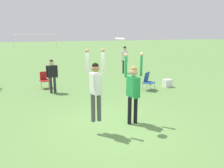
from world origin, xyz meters
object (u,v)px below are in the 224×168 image
at_px(frisbee, 120,39).
at_px(camping_chair_2, 148,80).
at_px(person_defending, 133,87).
at_px(person_spectator_near, 125,57).
at_px(person_jumping, 96,84).
at_px(camping_chair_0, 45,78).
at_px(cooler_box, 167,83).
at_px(person_spectator_far, 52,73).

xyz_separation_m(frisbee, camping_chair_2, (2.90, 3.58, -2.15)).
bearing_deg(person_defending, frisbee, -88.67).
bearing_deg(person_spectator_near, person_jumping, -93.19).
relative_size(person_defending, camping_chair_0, 2.62).
bearing_deg(frisbee, camping_chair_2, 51.07).
xyz_separation_m(person_defending, camping_chair_2, (2.41, 3.47, -0.69)).
bearing_deg(person_jumping, cooler_box, -63.22).
bearing_deg(person_jumping, camping_chair_0, -0.75).
height_order(person_defending, person_spectator_near, person_defending).
relative_size(person_spectator_near, person_spectator_far, 1.17).
bearing_deg(camping_chair_2, frisbee, 12.84).
relative_size(person_spectator_far, cooler_box, 3.90).
relative_size(person_spectator_near, cooler_box, 4.56).
bearing_deg(camping_chair_0, camping_chair_2, 143.56).
xyz_separation_m(camping_chair_0, camping_chair_2, (4.79, -2.10, 0.01)).
height_order(frisbee, camping_chair_0, frisbee).
bearing_deg(camping_chair_0, person_spectator_far, 93.40).
height_order(camping_chair_0, person_spectator_near, person_spectator_near).
relative_size(camping_chair_0, camping_chair_2, 0.97).
distance_m(camping_chair_0, camping_chair_2, 5.23).
bearing_deg(camping_chair_2, person_jumping, 7.36).
relative_size(person_jumping, person_spectator_near, 1.10).
relative_size(person_jumping, cooler_box, 5.01).
distance_m(person_jumping, cooler_box, 6.45).
bearing_deg(person_spectator_near, person_spectator_far, -121.36).
distance_m(camping_chair_2, cooler_box, 1.35).
bearing_deg(person_spectator_far, person_spectator_near, 16.93).
distance_m(person_jumping, frisbee, 1.44).
bearing_deg(camping_chair_0, person_spectator_near, -168.94).
height_order(person_spectator_near, person_spectator_far, person_spectator_near).
relative_size(person_jumping, person_defending, 0.91).
xyz_separation_m(frisbee, person_spectator_far, (-1.58, 4.59, -1.71)).
xyz_separation_m(camping_chair_2, person_spectator_near, (0.62, 4.49, 0.63)).
distance_m(person_jumping, camping_chair_2, 5.31).
distance_m(camping_chair_0, cooler_box, 6.38).
distance_m(person_spectator_far, cooler_box, 5.87).
xyz_separation_m(person_jumping, person_spectator_far, (-0.82, 4.74, -0.50)).
relative_size(camping_chair_2, person_spectator_near, 0.48).
relative_size(person_jumping, camping_chair_2, 2.31).
xyz_separation_m(person_defending, person_spectator_far, (-2.07, 4.48, -0.26)).
bearing_deg(person_defending, person_spectator_near, 147.39).
relative_size(camping_chair_0, cooler_box, 2.09).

